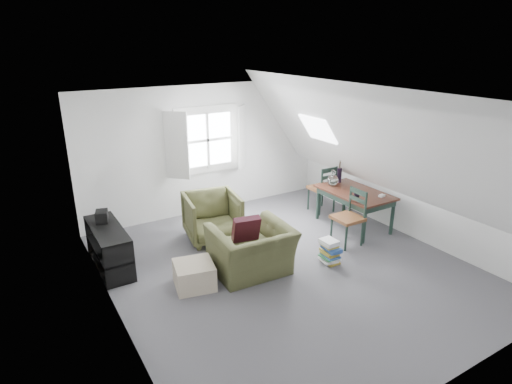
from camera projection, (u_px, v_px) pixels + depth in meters
floor at (287, 267)px, 6.52m from camera, size 5.50×5.50×0.00m
ceiling at (291, 102)px, 5.68m from camera, size 5.50×5.50×0.00m
wall_back at (207, 150)px, 8.31m from camera, size 5.00×0.00×5.00m
wall_front at (464, 277)px, 3.89m from camera, size 5.00×0.00×5.00m
wall_left at (110, 228)px, 4.88m from camera, size 0.00×5.50×5.50m
wall_right at (408, 165)px, 7.32m from camera, size 0.00×5.50×5.50m
slope_left at (185, 171)px, 5.17m from camera, size 3.19×5.50×4.48m
slope_right at (371, 141)px, 6.68m from camera, size 3.19×5.50×4.48m
dormer_window at (208, 140)px, 8.19m from camera, size 1.71×0.35×1.30m
skylight at (318, 129)px, 7.74m from camera, size 0.35×0.75×0.47m
armchair_near at (251, 272)px, 6.39m from camera, size 1.16×1.03×0.72m
armchair_far at (213, 238)px, 7.46m from camera, size 1.01×1.03×0.82m
throw_pillow at (246, 229)px, 6.29m from camera, size 0.44×0.30×0.42m
ottoman at (194, 275)px, 5.97m from camera, size 0.63×0.63×0.35m
dining_table at (355, 196)px, 7.76m from camera, size 0.82×1.37×0.69m
demijohn at (333, 180)px, 7.98m from camera, size 0.21×0.21×0.30m
vase_twigs at (339, 174)px, 8.17m from camera, size 0.09×0.10×0.69m
cup at (357, 199)px, 7.36m from camera, size 0.12×0.12×0.10m
paper_box at (382, 196)px, 7.46m from camera, size 0.12×0.09×0.04m
dining_chair_far at (323, 188)px, 8.48m from camera, size 0.45×0.45×0.95m
dining_chair_near at (349, 217)px, 7.11m from camera, size 0.45×0.45×0.95m
media_shelf at (110, 251)px, 6.41m from camera, size 0.43×1.28×0.65m
electronics_box at (102, 217)px, 6.49m from camera, size 0.24×0.28×0.19m
magazine_stack at (330, 251)px, 6.60m from camera, size 0.29×0.34×0.38m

